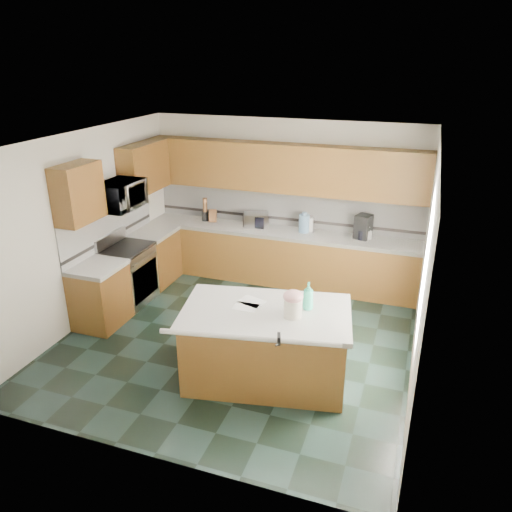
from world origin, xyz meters
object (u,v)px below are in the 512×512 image
at_px(island_top, 266,313).
at_px(treat_jar, 293,308).
at_px(soap_bottle_island, 308,296).
at_px(island_base, 266,347).
at_px(toaster_oven, 256,220).
at_px(coffee_maker, 363,227).
at_px(knife_block, 213,216).

bearing_deg(island_top, treat_jar, -16.06).
distance_m(island_top, soap_bottle_island, 0.52).
bearing_deg(soap_bottle_island, treat_jar, -122.63).
bearing_deg(island_base, treat_jar, -16.06).
xyz_separation_m(island_top, treat_jar, (0.32, -0.03, 0.14)).
distance_m(treat_jar, toaster_oven, 3.13).
xyz_separation_m(treat_jar, coffee_maker, (0.38, 2.83, 0.08)).
xyz_separation_m(island_base, knife_block, (-1.87, 2.77, 0.60)).
bearing_deg(island_base, island_top, -10.57).
relative_size(knife_block, toaster_oven, 0.55).
height_order(island_top, knife_block, knife_block).
bearing_deg(treat_jar, coffee_maker, 67.25).
distance_m(island_base, toaster_oven, 3.03).
distance_m(toaster_oven, coffee_maker, 1.79).
bearing_deg(coffee_maker, knife_block, -162.43).
relative_size(soap_bottle_island, knife_block, 1.47).
xyz_separation_m(treat_jar, toaster_oven, (-1.40, 2.80, 0.01)).
relative_size(treat_jar, toaster_oven, 0.53).
relative_size(treat_jar, coffee_maker, 0.57).
bearing_deg(island_top, coffee_maker, 65.21).
height_order(toaster_oven, coffee_maker, coffee_maker).
relative_size(knife_block, coffee_maker, 0.59).
relative_size(island_top, soap_bottle_island, 5.85).
relative_size(island_base, island_top, 0.95).
bearing_deg(treat_jar, knife_block, 113.14).
height_order(treat_jar, coffee_maker, coffee_maker).
bearing_deg(treat_jar, island_top, 159.52).
bearing_deg(island_top, knife_block, 113.52).
height_order(treat_jar, knife_block, knife_block).
xyz_separation_m(island_base, island_top, (0.00, 0.00, 0.46)).
xyz_separation_m(treat_jar, soap_bottle_island, (0.12, 0.23, 0.06)).
distance_m(island_base, island_top, 0.46).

